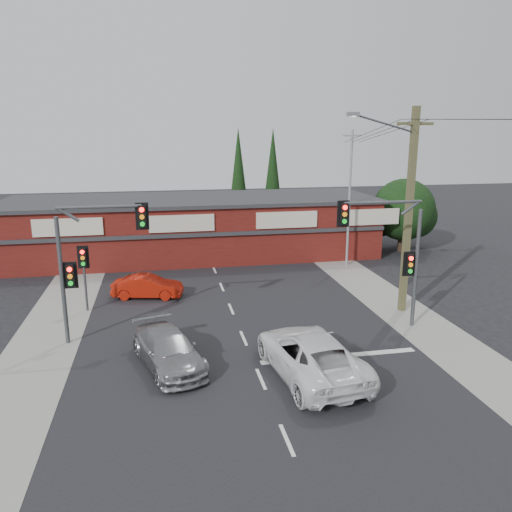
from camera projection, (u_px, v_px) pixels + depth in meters
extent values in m
plane|color=black|center=(248.00, 348.00, 20.95)|extent=(120.00, 120.00, 0.00)
cube|color=black|center=(231.00, 308.00, 25.72)|extent=(14.00, 70.00, 0.01)
cube|color=gray|center=(57.00, 319.00, 24.13)|extent=(3.00, 70.00, 0.02)
cube|color=gray|center=(384.00, 298.00, 27.30)|extent=(3.00, 70.00, 0.02)
cube|color=silver|center=(339.00, 356.00, 20.17)|extent=(6.50, 0.35, 0.01)
imported|color=white|center=(310.00, 354.00, 18.47)|extent=(3.41, 6.20, 1.65)
imported|color=gray|center=(168.00, 350.00, 19.18)|extent=(3.20, 5.09, 1.37)
imported|color=#AD1A0A|center=(148.00, 286.00, 27.25)|extent=(3.95, 2.04, 1.24)
cube|color=silver|center=(287.00, 440.00, 14.68)|extent=(0.12, 1.60, 0.01)
cube|color=silver|center=(261.00, 379.00, 18.30)|extent=(0.12, 1.60, 0.01)
cube|color=silver|center=(244.00, 338.00, 21.92)|extent=(0.12, 1.60, 0.01)
cube|color=silver|center=(231.00, 309.00, 25.55)|extent=(0.12, 1.60, 0.01)
cube|color=silver|center=(222.00, 287.00, 29.17)|extent=(0.12, 1.60, 0.01)
cube|color=silver|center=(214.00, 270.00, 32.79)|extent=(0.12, 1.60, 0.01)
cube|color=silver|center=(209.00, 256.00, 36.42)|extent=(0.12, 1.60, 0.01)
cube|color=silver|center=(204.00, 245.00, 40.04)|extent=(0.12, 1.60, 0.01)
cube|color=silver|center=(200.00, 236.00, 43.66)|extent=(0.12, 1.60, 0.01)
cube|color=silver|center=(197.00, 228.00, 47.29)|extent=(0.12, 1.60, 0.01)
cube|color=#4F130F|center=(193.00, 228.00, 36.48)|extent=(26.00, 8.00, 4.00)
cube|color=#2D2D30|center=(192.00, 199.00, 35.97)|extent=(26.40, 8.40, 0.25)
cube|color=beige|center=(68.00, 227.00, 30.87)|extent=(4.20, 0.12, 1.10)
cube|color=beige|center=(182.00, 223.00, 32.17)|extent=(4.20, 0.12, 1.10)
cube|color=beige|center=(287.00, 220.00, 33.47)|extent=(4.20, 0.12, 1.10)
cube|color=beige|center=(371.00, 217.00, 34.59)|extent=(4.20, 0.12, 1.10)
cube|color=#2D2D30|center=(198.00, 235.00, 32.50)|extent=(26.00, 0.15, 0.25)
cylinder|color=#2D2116|center=(401.00, 240.00, 37.72)|extent=(0.50, 0.50, 1.80)
sphere|color=black|center=(403.00, 210.00, 37.17)|extent=(4.60, 4.60, 4.60)
sphere|color=black|center=(415.00, 216.00, 38.57)|extent=(3.40, 3.40, 3.40)
sphere|color=black|center=(378.00, 219.00, 38.47)|extent=(2.80, 2.80, 2.80)
cylinder|color=#2D2116|center=(239.00, 223.00, 44.22)|extent=(0.24, 0.24, 2.00)
cone|color=black|center=(238.00, 172.00, 43.14)|extent=(1.80, 1.80, 7.50)
cylinder|color=#2D2116|center=(272.00, 218.00, 46.78)|extent=(0.24, 0.24, 2.00)
cone|color=black|center=(273.00, 169.00, 45.69)|extent=(1.80, 1.80, 7.50)
cylinder|color=#47494C|center=(62.00, 282.00, 20.80)|extent=(0.18, 0.18, 5.50)
cylinder|color=#47494C|center=(99.00, 207.00, 20.37)|extent=(3.40, 0.14, 0.14)
cylinder|color=#47494C|center=(69.00, 215.00, 20.22)|extent=(0.82, 0.14, 0.63)
cube|color=black|center=(142.00, 216.00, 20.79)|extent=(0.32, 0.22, 0.95)
cube|color=black|center=(142.00, 216.00, 20.86)|extent=(0.55, 0.04, 1.15)
cylinder|color=#FF0C07|center=(142.00, 210.00, 20.60)|extent=(0.20, 0.06, 0.20)
cylinder|color=orange|center=(142.00, 217.00, 20.67)|extent=(0.20, 0.06, 0.20)
cylinder|color=#0CE526|center=(142.00, 224.00, 20.74)|extent=(0.20, 0.06, 0.20)
cube|color=black|center=(71.00, 276.00, 20.81)|extent=(0.32, 0.22, 0.95)
cube|color=black|center=(71.00, 275.00, 20.87)|extent=(0.55, 0.04, 1.15)
cylinder|color=#FF0C07|center=(69.00, 269.00, 20.61)|extent=(0.20, 0.06, 0.20)
cylinder|color=orange|center=(70.00, 276.00, 20.68)|extent=(0.20, 0.06, 0.20)
cylinder|color=#0CE526|center=(71.00, 283.00, 20.75)|extent=(0.20, 0.06, 0.20)
cylinder|color=#47494C|center=(416.00, 269.00, 22.73)|extent=(0.18, 0.18, 5.50)
cylinder|color=#47494C|center=(383.00, 202.00, 21.65)|extent=(3.60, 0.14, 0.14)
cylinder|color=#47494C|center=(410.00, 208.00, 21.95)|extent=(0.82, 0.14, 0.63)
cube|color=black|center=(344.00, 214.00, 21.42)|extent=(0.32, 0.22, 0.95)
cube|color=black|center=(343.00, 214.00, 21.49)|extent=(0.55, 0.04, 1.15)
cylinder|color=#FF0C07|center=(345.00, 207.00, 21.23)|extent=(0.20, 0.06, 0.20)
cylinder|color=orange|center=(345.00, 214.00, 21.30)|extent=(0.20, 0.06, 0.20)
cylinder|color=#0CE526|center=(345.00, 221.00, 21.37)|extent=(0.20, 0.06, 0.20)
cube|color=black|center=(409.00, 264.00, 22.61)|extent=(0.32, 0.22, 0.95)
cube|color=black|center=(409.00, 264.00, 22.67)|extent=(0.55, 0.04, 1.15)
cylinder|color=#FF0C07|center=(411.00, 258.00, 22.41)|extent=(0.20, 0.06, 0.20)
cylinder|color=orange|center=(411.00, 265.00, 22.48)|extent=(0.20, 0.06, 0.20)
cylinder|color=#0CE526|center=(410.00, 271.00, 22.55)|extent=(0.20, 0.06, 0.20)
cylinder|color=#47494C|center=(85.00, 282.00, 24.97)|extent=(0.12, 0.12, 3.00)
cube|color=black|center=(83.00, 257.00, 24.65)|extent=(0.32, 0.22, 0.95)
cube|color=black|center=(83.00, 257.00, 24.72)|extent=(0.55, 0.04, 1.15)
cylinder|color=#FF0C07|center=(82.00, 252.00, 24.46)|extent=(0.20, 0.06, 0.20)
cylinder|color=orange|center=(83.00, 258.00, 24.53)|extent=(0.20, 0.06, 0.20)
cylinder|color=#0CE526|center=(83.00, 264.00, 24.60)|extent=(0.20, 0.06, 0.20)
cube|color=brown|center=(409.00, 213.00, 24.19)|extent=(0.30, 0.30, 10.00)
cube|color=brown|center=(415.00, 124.00, 23.17)|extent=(1.80, 0.14, 0.14)
cylinder|color=#47494C|center=(385.00, 124.00, 22.73)|extent=(3.23, 0.39, 0.89)
cube|color=slate|center=(353.00, 114.00, 22.19)|extent=(0.55, 0.25, 0.18)
cylinder|color=silver|center=(353.00, 116.00, 22.22)|extent=(0.28, 0.28, 0.05)
cylinder|color=gray|center=(349.00, 199.00, 32.97)|extent=(0.16, 0.16, 9.00)
cube|color=gray|center=(352.00, 136.00, 31.98)|extent=(1.20, 0.10, 0.10)
cylinder|color=black|center=(369.00, 132.00, 27.49)|extent=(0.73, 9.01, 1.22)
cylinder|color=black|center=(379.00, 132.00, 27.60)|extent=(0.52, 9.00, 1.22)
cylinder|color=black|center=(389.00, 132.00, 27.71)|extent=(0.31, 9.00, 1.22)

